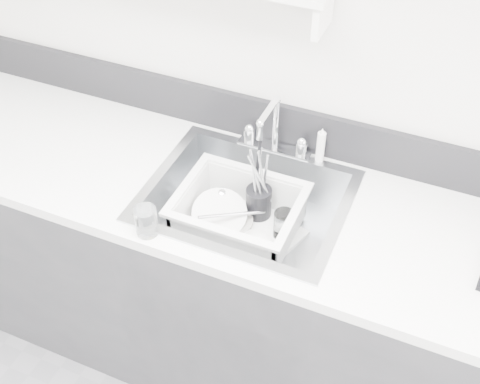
% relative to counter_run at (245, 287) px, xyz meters
% --- Properties ---
extents(room_shell, '(3.50, 3.00, 2.60)m').
position_rel_counter_run_xyz_m(room_shell, '(0.00, -0.80, 1.22)').
color(room_shell, silver).
rests_on(room_shell, ground).
extents(counter_run, '(3.20, 0.62, 0.92)m').
position_rel_counter_run_xyz_m(counter_run, '(0.00, 0.00, 0.00)').
color(counter_run, '#2B2B2E').
rests_on(counter_run, ground).
extents(backsplash, '(3.20, 0.02, 0.16)m').
position_rel_counter_run_xyz_m(backsplash, '(0.00, 0.30, 0.54)').
color(backsplash, black).
rests_on(backsplash, counter_run).
extents(sink, '(0.64, 0.52, 0.20)m').
position_rel_counter_run_xyz_m(sink, '(0.00, 0.00, 0.37)').
color(sink, silver).
rests_on(sink, counter_run).
extents(faucet, '(0.26, 0.18, 0.23)m').
position_rel_counter_run_xyz_m(faucet, '(0.00, 0.25, 0.52)').
color(faucet, silver).
rests_on(faucet, counter_run).
extents(side_sprayer, '(0.03, 0.03, 0.14)m').
position_rel_counter_run_xyz_m(side_sprayer, '(0.16, 0.25, 0.53)').
color(side_sprayer, white).
rests_on(side_sprayer, counter_run).
extents(wash_tub, '(0.48, 0.44, 0.16)m').
position_rel_counter_run_xyz_m(wash_tub, '(-0.02, -0.01, 0.37)').
color(wash_tub, white).
rests_on(wash_tub, sink).
extents(plate_stack, '(0.23, 0.22, 0.09)m').
position_rel_counter_run_xyz_m(plate_stack, '(-0.08, -0.01, 0.33)').
color(plate_stack, white).
rests_on(plate_stack, wash_tub).
extents(utensil_cup, '(0.09, 0.09, 0.30)m').
position_rel_counter_run_xyz_m(utensil_cup, '(0.01, 0.09, 0.37)').
color(utensil_cup, black).
rests_on(utensil_cup, wash_tub).
extents(ladle, '(0.24, 0.25, 0.07)m').
position_rel_counter_run_xyz_m(ladle, '(-0.07, 0.02, 0.34)').
color(ladle, silver).
rests_on(ladle, wash_tub).
extents(tumbler_in_tub, '(0.09, 0.09, 0.10)m').
position_rel_counter_run_xyz_m(tumbler_in_tub, '(0.12, 0.03, 0.36)').
color(tumbler_in_tub, white).
rests_on(tumbler_in_tub, wash_tub).
extents(tumbler_counter, '(0.07, 0.07, 0.09)m').
position_rel_counter_run_xyz_m(tumbler_counter, '(-0.21, -0.26, 0.51)').
color(tumbler_counter, white).
rests_on(tumbler_counter, counter_run).
extents(bowl_small, '(0.13, 0.13, 0.03)m').
position_rel_counter_run_xyz_m(bowl_small, '(0.06, -0.06, 0.32)').
color(bowl_small, white).
rests_on(bowl_small, wash_tub).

